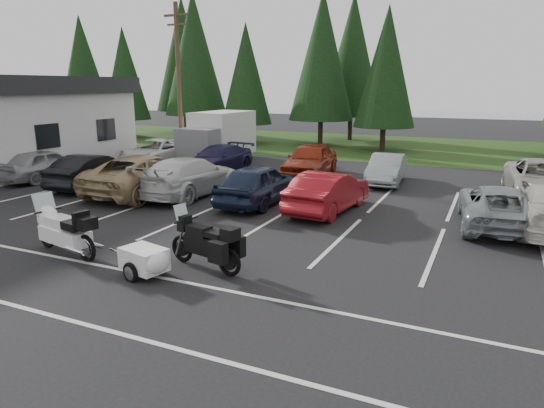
{
  "coord_description": "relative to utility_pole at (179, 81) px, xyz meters",
  "views": [
    {
      "loc": [
        7.1,
        -12.16,
        4.45
      ],
      "look_at": [
        1.73,
        -0.5,
        1.29
      ],
      "focal_mm": 32.0,
      "sensor_mm": 36.0,
      "label": 1
    }
  ],
  "objects": [
    {
      "name": "touring_motorcycle",
      "position": [
        6.89,
        -15.23,
        -3.9
      ],
      "size": [
        3.02,
        1.46,
        1.6
      ],
      "primitive_type": null,
      "rotation": [
        0.0,
        0.0,
        -0.2
      ],
      "color": "white",
      "rests_on": "ground"
    },
    {
      "name": "adventure_motorcycle",
      "position": [
        10.84,
        -14.55,
        -3.91
      ],
      "size": [
        2.71,
        1.43,
        1.57
      ],
      "primitive_type": null,
      "rotation": [
        0.0,
        0.0,
        -0.22
      ],
      "color": "black",
      "rests_on": "ground"
    },
    {
      "name": "car_far_2",
      "position": [
        8.84,
        -1.69,
        -3.87
      ],
      "size": [
        2.34,
        5.01,
        1.66
      ],
      "primitive_type": "imported",
      "rotation": [
        0.0,
        0.0,
        0.08
      ],
      "color": "maroon",
      "rests_on": "ground"
    },
    {
      "name": "conifer_2",
      "position": [
        -6.0,
        10.8,
        2.25
      ],
      "size": [
        5.1,
        5.1,
        11.89
      ],
      "color": "#332316",
      "rests_on": "ground"
    },
    {
      "name": "car_near_4",
      "position": [
        9.02,
        -7.88,
        -3.92
      ],
      "size": [
        1.84,
        4.58,
        1.56
      ],
      "primitive_type": "imported",
      "rotation": [
        0.0,
        0.0,
        3.14
      ],
      "color": "#162138",
      "rests_on": "ground"
    },
    {
      "name": "conifer_back_b",
      "position": [
        6.0,
        15.5,
        2.07
      ],
      "size": [
        4.97,
        4.97,
        11.58
      ],
      "color": "#332316",
      "rests_on": "ground"
    },
    {
      "name": "stall_markings",
      "position": [
        10.0,
        -10.0,
        -4.69
      ],
      "size": [
        32.0,
        16.0,
        0.01
      ],
      "primitive_type": "cube",
      "color": "silver",
      "rests_on": "ground"
    },
    {
      "name": "conifer_5",
      "position": [
        10.0,
        9.6,
        0.93
      ],
      "size": [
        4.14,
        4.14,
        9.63
      ],
      "color": "#332316",
      "rests_on": "ground"
    },
    {
      "name": "car_near_3",
      "position": [
        5.78,
        -7.69,
        -3.9
      ],
      "size": [
        2.28,
        5.49,
        1.59
      ],
      "primitive_type": "imported",
      "rotation": [
        0.0,
        0.0,
        3.13
      ],
      "color": "silver",
      "rests_on": "ground"
    },
    {
      "name": "conifer_3",
      "position": [
        -0.5,
        9.4,
        0.57
      ],
      "size": [
        3.87,
        3.87,
        9.02
      ],
      "color": "#332316",
      "rests_on": "ground"
    },
    {
      "name": "conifer_4",
      "position": [
        5.0,
        10.9,
        1.83
      ],
      "size": [
        4.8,
        4.8,
        11.17
      ],
      "color": "#332316",
      "rests_on": "ground"
    },
    {
      "name": "conifer_0",
      "position": [
        -18.0,
        10.5,
        1.53
      ],
      "size": [
        4.58,
        4.58,
        10.66
      ],
      "color": "#332316",
      "rests_on": "ground"
    },
    {
      "name": "lake_water",
      "position": [
        14.0,
        43.0,
        -4.7
      ],
      "size": [
        70.0,
        50.0,
        0.02
      ],
      "primitive_type": "cube",
      "color": "gray",
      "rests_on": "ground"
    },
    {
      "name": "car_near_6",
      "position": [
        17.4,
        -7.47,
        -4.02
      ],
      "size": [
        2.72,
        5.07,
        1.35
      ],
      "primitive_type": "imported",
      "rotation": [
        0.0,
        0.0,
        3.24
      ],
      "color": "gray",
      "rests_on": "ground"
    },
    {
      "name": "car_near_0",
      "position": [
        -2.4,
        -7.79,
        -3.94
      ],
      "size": [
        2.01,
        4.51,
        1.51
      ],
      "primitive_type": "imported",
      "rotation": [
        0.0,
        0.0,
        3.09
      ],
      "color": "#A3A2A7",
      "rests_on": "ground"
    },
    {
      "name": "car_far_1",
      "position": [
        3.92,
        -2.37,
        -4.01
      ],
      "size": [
        2.38,
        4.89,
        1.37
      ],
      "primitive_type": "imported",
      "rotation": [
        0.0,
        0.0,
        -0.1
      ],
      "color": "#1B183D",
      "rests_on": "ground"
    },
    {
      "name": "car_far_0",
      "position": [
        -0.22,
        -2.15,
        -3.95
      ],
      "size": [
        2.57,
        5.42,
        1.5
      ],
      "primitive_type": "imported",
      "rotation": [
        0.0,
        0.0,
        -0.02
      ],
      "color": "white",
      "rests_on": "ground"
    },
    {
      "name": "car_far_3",
      "position": [
        12.67,
        -1.81,
        -4.03
      ],
      "size": [
        1.66,
        4.15,
        1.34
      ],
      "primitive_type": "imported",
      "rotation": [
        0.0,
        0.0,
        0.06
      ],
      "color": "gray",
      "rests_on": "ground"
    },
    {
      "name": "box_truck",
      "position": [
        2.0,
        0.5,
        -3.25
      ],
      "size": [
        2.4,
        5.6,
        2.9
      ],
      "primitive_type": null,
      "color": "silver",
      "rests_on": "ground"
    },
    {
      "name": "car_near_5",
      "position": [
        11.84,
        -7.89,
        -3.97
      ],
      "size": [
        1.95,
        4.57,
        1.46
      ],
      "primitive_type": "imported",
      "rotation": [
        0.0,
        0.0,
        3.05
      ],
      "color": "maroon",
      "rests_on": "ground"
    },
    {
      "name": "grass_strip",
      "position": [
        10.0,
        12.0,
        -4.69
      ],
      "size": [
        80.0,
        16.0,
        0.01
      ],
      "primitive_type": "cube",
      "color": "#1F3310",
      "rests_on": "ground"
    },
    {
      "name": "cargo_trailer",
      "position": [
        9.8,
        -15.57,
        -4.34
      ],
      "size": [
        1.71,
        1.21,
        0.72
      ],
      "primitive_type": null,
      "rotation": [
        0.0,
        0.0,
        -0.23
      ],
      "color": "white",
      "rests_on": "ground"
    },
    {
      "name": "car_near_2",
      "position": [
        4.01,
        -8.2,
        -3.87
      ],
      "size": [
        2.78,
        5.98,
        1.66
      ],
      "primitive_type": "imported",
      "rotation": [
        0.0,
        0.0,
        3.14
      ],
      "color": "#A2875E",
      "rests_on": "ground"
    },
    {
      "name": "car_far_4",
      "position": [
        19.03,
        -2.44,
        -3.92
      ],
      "size": [
        3.1,
        5.8,
        1.55
      ],
      "primitive_type": "imported",
      "rotation": [
        0.0,
        0.0,
        0.1
      ],
      "color": "#A69F98",
      "rests_on": "ground"
    },
    {
      "name": "conifer_back_a",
      "position": [
        -10.0,
        15.0,
        2.49
      ],
      "size": [
        5.28,
        5.28,
        12.3
      ],
      "color": "#332316",
      "rests_on": "ground"
    },
    {
      "name": "ground",
      "position": [
        10.0,
        -12.0,
        -4.7
      ],
      "size": [
        120.0,
        120.0,
        0.0
      ],
      "primitive_type": "plane",
      "color": "black",
      "rests_on": "ground"
    },
    {
      "name": "car_near_1",
      "position": [
        0.96,
        -8.18,
        -3.95
      ],
      "size": [
        1.98,
        4.65,
        1.49
      ],
      "primitive_type": "imported",
      "rotation": [
        0.0,
        0.0,
        3.23
      ],
      "color": "black",
      "rests_on": "ground"
    },
    {
      "name": "utility_pole",
      "position": [
        0.0,
        0.0,
        0.0
      ],
      "size": [
        1.6,
        0.26,
        9.0
      ],
      "color": "#473321",
      "rests_on": "ground"
    },
    {
      "name": "conifer_1",
      "position": [
        -12.0,
        9.2,
        0.69
      ],
      "size": [
        3.96,
        3.96,
        9.22
      ],
      "color": "#332316",
      "rests_on": "ground"
    }
  ]
}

